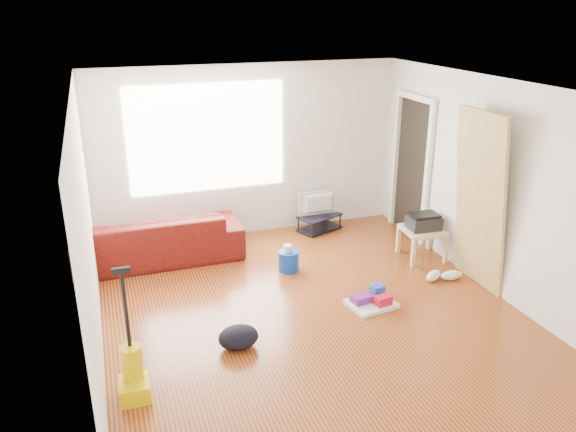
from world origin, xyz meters
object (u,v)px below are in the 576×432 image
object	(u,v)px
sofa	(160,259)
cleaning_tray	(372,300)
tv_stand	(319,222)
bucket	(289,270)
side_table	(423,233)
backpack	(239,347)
vacuum	(133,374)

from	to	relation	value
sofa	cleaning_tray	bearing A→B (deg)	136.62
tv_stand	sofa	bearing A→B (deg)	164.57
tv_stand	bucket	world-z (taller)	tv_stand
side_table	backpack	bearing A→B (deg)	-156.37
tv_stand	backpack	distance (m)	3.29
side_table	vacuum	distance (m)	4.30
side_table	bucket	bearing A→B (deg)	173.27
sofa	backpack	world-z (taller)	sofa
cleaning_tray	backpack	size ratio (longest dim) A/B	1.38
tv_stand	bucket	size ratio (longest dim) A/B	2.78
side_table	sofa	bearing A→B (deg)	161.96
tv_stand	vacuum	bearing A→B (deg)	-156.07
sofa	side_table	xyz separation A→B (m)	(3.40, -1.11, 0.36)
backpack	bucket	bearing A→B (deg)	52.11
cleaning_tray	vacuum	world-z (taller)	vacuum
side_table	bucket	size ratio (longest dim) A/B	2.14
tv_stand	cleaning_tray	world-z (taller)	tv_stand
cleaning_tray	vacuum	size ratio (longest dim) A/B	0.46
tv_stand	backpack	size ratio (longest dim) A/B	1.78
backpack	vacuum	distance (m)	1.16
sofa	cleaning_tray	xyz separation A→B (m)	(2.17, -2.05, 0.06)
bucket	vacuum	world-z (taller)	vacuum
bucket	backpack	distance (m)	1.82
sofa	bucket	distance (m)	1.79
vacuum	tv_stand	bearing A→B (deg)	47.12
bucket	vacuum	size ratio (longest dim) A/B	0.22
sofa	cleaning_tray	world-z (taller)	sofa
side_table	backpack	size ratio (longest dim) A/B	1.38
backpack	sofa	bearing A→B (deg)	99.32
bucket	side_table	bearing A→B (deg)	-6.73
tv_stand	backpack	xyz separation A→B (m)	(-1.95, -2.64, -0.13)
bucket	sofa	bearing A→B (deg)	150.19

